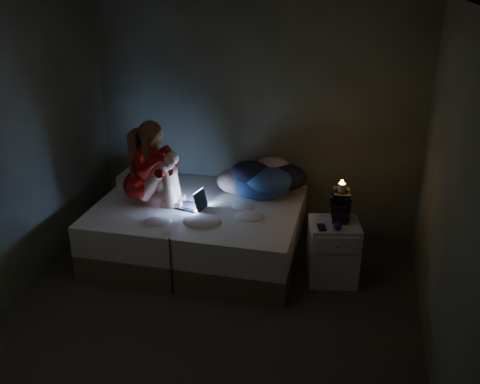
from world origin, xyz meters
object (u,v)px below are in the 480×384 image
(bed, at_px, (199,229))
(candle, at_px, (342,186))
(nightstand, at_px, (333,252))
(laptop, at_px, (189,198))
(woman, at_px, (139,162))
(phone, at_px, (319,226))

(bed, height_order, candle, candle)
(candle, bearing_deg, nightstand, -110.44)
(laptop, relative_size, nightstand, 0.49)
(nightstand, relative_size, candle, 7.67)
(woman, bearing_deg, laptop, -6.73)
(woman, distance_m, laptop, 0.62)
(woman, bearing_deg, candle, -5.76)
(nightstand, relative_size, phone, 4.38)
(bed, xyz_separation_m, phone, (1.26, -0.29, 0.33))
(woman, bearing_deg, phone, -11.61)
(nightstand, bearing_deg, bed, 160.64)
(candle, bearing_deg, laptop, 179.21)
(candle, distance_m, phone, 0.42)
(woman, relative_size, phone, 6.27)
(bed, bearing_deg, nightstand, -7.65)
(phone, bearing_deg, candle, 45.27)
(nightstand, distance_m, phone, 0.36)
(candle, height_order, phone, candle)
(laptop, bearing_deg, woman, -170.18)
(bed, xyz_separation_m, candle, (1.43, -0.10, 0.67))
(woman, distance_m, candle, 2.02)
(laptop, bearing_deg, phone, 3.04)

